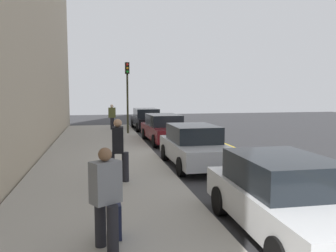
{
  "coord_description": "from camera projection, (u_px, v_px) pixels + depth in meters",
  "views": [
    {
      "loc": [
        12.55,
        -3.33,
        2.75
      ],
      "look_at": [
        -1.65,
        -0.39,
        1.26
      ],
      "focal_mm": 35.95,
      "sensor_mm": 36.0,
      "label": 1
    }
  ],
  "objects": [
    {
      "name": "parked_car_maroon",
      "position": [
        164.0,
        128.0,
        18.18
      ],
      "size": [
        4.81,
        2.03,
        1.51
      ],
      "color": "black",
      "rests_on": "ground"
    },
    {
      "name": "ground_plane",
      "position": [
        186.0,
        162.0,
        13.18
      ],
      "size": [
        56.0,
        56.0,
        0.0
      ],
      "primitive_type": "plane",
      "color": "#333335"
    },
    {
      "name": "lane_stripe_centre",
      "position": [
        261.0,
        158.0,
        13.82
      ],
      "size": [
        28.0,
        0.14,
        0.01
      ],
      "primitive_type": "cube",
      "color": "gold",
      "rests_on": "ground"
    },
    {
      "name": "pedestrian_olive_coat",
      "position": [
        112.0,
        116.0,
        23.25
      ],
      "size": [
        0.56,
        0.51,
        1.72
      ],
      "color": "black",
      "rests_on": "sidewalk"
    },
    {
      "name": "parked_car_silver",
      "position": [
        194.0,
        146.0,
        12.37
      ],
      "size": [
        4.28,
        1.92,
        1.51
      ],
      "color": "black",
      "rests_on": "ground"
    },
    {
      "name": "sidewalk",
      "position": [
        100.0,
        164.0,
        12.5
      ],
      "size": [
        28.0,
        4.6,
        0.15
      ],
      "primitive_type": "cube",
      "color": "#A39E93",
      "rests_on": "ground"
    },
    {
      "name": "pedestrian_grey_coat",
      "position": [
        106.0,
        196.0,
        5.44
      ],
      "size": [
        0.51,
        0.54,
        1.71
      ],
      "color": "black",
      "rests_on": "sidewalk"
    },
    {
      "name": "rolling_suitcase",
      "position": [
        115.0,
        221.0,
        5.96
      ],
      "size": [
        0.34,
        0.22,
        0.99
      ],
      "color": "#191E38",
      "rests_on": "sidewalk"
    },
    {
      "name": "parked_car_white",
      "position": [
        285.0,
        197.0,
        6.37
      ],
      "size": [
        4.31,
        1.98,
        1.51
      ],
      "color": "black",
      "rests_on": "ground"
    },
    {
      "name": "parked_car_black",
      "position": [
        146.0,
        119.0,
        24.5
      ],
      "size": [
        4.63,
        1.97,
        1.51
      ],
      "color": "black",
      "rests_on": "ground"
    },
    {
      "name": "pedestrian_black_coat",
      "position": [
        118.0,
        148.0,
        9.63
      ],
      "size": [
        0.52,
        0.6,
        1.82
      ],
      "color": "black",
      "rests_on": "sidewalk"
    },
    {
      "name": "traffic_light_pole",
      "position": [
        127.0,
        86.0,
        20.79
      ],
      "size": [
        0.35,
        0.26,
        4.39
      ],
      "color": "#2D2D19",
      "rests_on": "sidewalk"
    }
  ]
}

